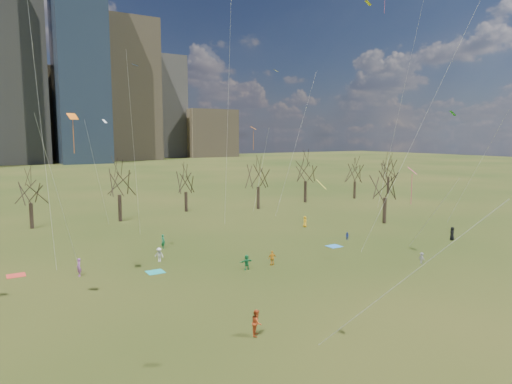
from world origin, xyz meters
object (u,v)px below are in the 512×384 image
person_2 (257,323)px  person_4 (272,258)px  blanket_navy (334,246)px  blanket_crimson (16,275)px  blanket_teal (155,272)px

person_2 → person_4: 16.20m
blanket_navy → person_2: bearing=-142.4°
blanket_crimson → person_2: person_2 is taller
blanket_navy → person_4: (-10.54, -2.75, 0.73)m
person_2 → blanket_teal: bearing=42.1°
blanket_teal → blanket_crimson: 12.78m
person_2 → blanket_crimson: bearing=67.5°
blanket_teal → person_4: (10.79, -3.91, 0.73)m
blanket_teal → blanket_navy: size_ratio=1.00×
blanket_teal → blanket_navy: bearing=-3.1°
blanket_teal → person_4: bearing=-19.9°
person_2 → person_4: bearing=1.5°
person_2 → person_4: person_2 is taller
blanket_crimson → blanket_teal: bearing=-26.6°
blanket_crimson → person_4: (22.22, -9.63, 0.73)m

